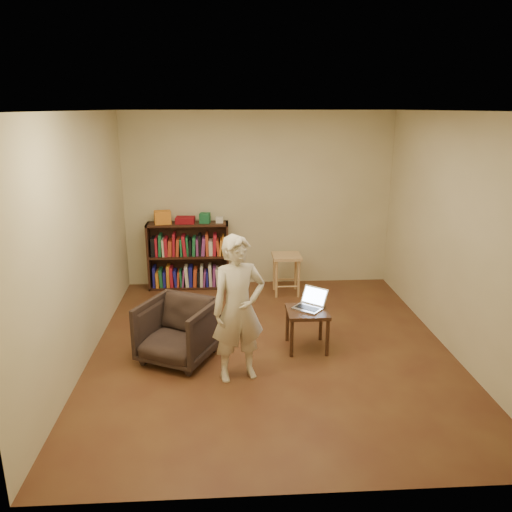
{
  "coord_description": "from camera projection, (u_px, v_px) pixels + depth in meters",
  "views": [
    {
      "loc": [
        -0.48,
        -5.13,
        2.63
      ],
      "look_at": [
        -0.15,
        0.35,
        0.99
      ],
      "focal_mm": 35.0,
      "sensor_mm": 36.0,
      "label": 1
    }
  ],
  "objects": [
    {
      "name": "floor",
      "position": [
        271.0,
        348.0,
        5.69
      ],
      "size": [
        4.5,
        4.5,
        0.0
      ],
      "primitive_type": "plane",
      "color": "#4D2518",
      "rests_on": "ground"
    },
    {
      "name": "ceiling",
      "position": [
        273.0,
        111.0,
        4.94
      ],
      "size": [
        4.5,
        4.5,
        0.0
      ],
      "primitive_type": "plane",
      "color": "silver",
      "rests_on": "wall_back"
    },
    {
      "name": "wall_back",
      "position": [
        258.0,
        200.0,
        7.47
      ],
      "size": [
        4.0,
        0.0,
        4.0
      ],
      "primitive_type": "plane",
      "rotation": [
        1.57,
        0.0,
        0.0
      ],
      "color": "beige",
      "rests_on": "floor"
    },
    {
      "name": "wall_left",
      "position": [
        81.0,
        240.0,
        5.2
      ],
      "size": [
        0.0,
        4.5,
        4.5
      ],
      "primitive_type": "plane",
      "rotation": [
        1.57,
        0.0,
        1.57
      ],
      "color": "beige",
      "rests_on": "floor"
    },
    {
      "name": "wall_right",
      "position": [
        455.0,
        235.0,
        5.43
      ],
      "size": [
        0.0,
        4.5,
        4.5
      ],
      "primitive_type": "plane",
      "rotation": [
        1.57,
        0.0,
        -1.57
      ],
      "color": "beige",
      "rests_on": "floor"
    },
    {
      "name": "bookshelf",
      "position": [
        189.0,
        259.0,
        7.5
      ],
      "size": [
        1.2,
        0.3,
        1.0
      ],
      "color": "black",
      "rests_on": "floor"
    },
    {
      "name": "box_yellow",
      "position": [
        163.0,
        217.0,
        7.26
      ],
      "size": [
        0.26,
        0.21,
        0.19
      ],
      "primitive_type": "cube",
      "rotation": [
        0.0,
        0.0,
        0.2
      ],
      "color": "orange",
      "rests_on": "bookshelf"
    },
    {
      "name": "red_cloth",
      "position": [
        185.0,
        220.0,
        7.32
      ],
      "size": [
        0.28,
        0.21,
        0.09
      ],
      "primitive_type": "cube",
      "rotation": [
        0.0,
        0.0,
        -0.05
      ],
      "color": "maroon",
      "rests_on": "bookshelf"
    },
    {
      "name": "box_green",
      "position": [
        205.0,
        218.0,
        7.33
      ],
      "size": [
        0.16,
        0.16,
        0.14
      ],
      "primitive_type": "cube",
      "rotation": [
        0.0,
        0.0,
        -0.15
      ],
      "color": "#1B653B",
      "rests_on": "bookshelf"
    },
    {
      "name": "box_white",
      "position": [
        220.0,
        220.0,
        7.35
      ],
      "size": [
        0.11,
        0.11,
        0.08
      ],
      "primitive_type": "cube",
      "rotation": [
        0.0,
        0.0,
        -0.06
      ],
      "color": "silver",
      "rests_on": "bookshelf"
    },
    {
      "name": "stool",
      "position": [
        286.0,
        262.0,
        7.23
      ],
      "size": [
        0.41,
        0.41,
        0.59
      ],
      "color": "tan",
      "rests_on": "floor"
    },
    {
      "name": "armchair",
      "position": [
        178.0,
        331.0,
        5.34
      ],
      "size": [
        0.96,
        0.97,
        0.67
      ],
      "primitive_type": "imported",
      "rotation": [
        0.0,
        0.0,
        -0.45
      ],
      "color": "#2C211D",
      "rests_on": "floor"
    },
    {
      "name": "side_table",
      "position": [
        307.0,
        317.0,
        5.58
      ],
      "size": [
        0.45,
        0.45,
        0.46
      ],
      "color": "black",
      "rests_on": "floor"
    },
    {
      "name": "laptop",
      "position": [
        310.0,
        303.0,
        5.62
      ],
      "size": [
        0.44,
        0.44,
        0.21
      ],
      "rotation": [
        0.0,
        0.0,
        -0.69
      ],
      "color": "silver",
      "rests_on": "side_table"
    },
    {
      "name": "person",
      "position": [
        238.0,
        309.0,
        4.87
      ],
      "size": [
        0.62,
        0.49,
        1.48
      ],
      "primitive_type": "imported",
      "rotation": [
        0.0,
        0.0,
        0.28
      ],
      "color": "beige",
      "rests_on": "floor"
    }
  ]
}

